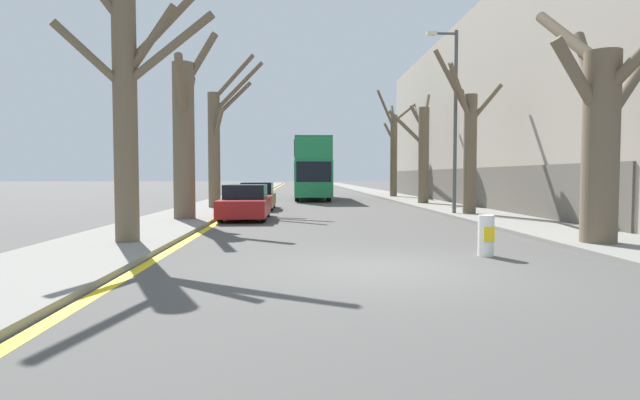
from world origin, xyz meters
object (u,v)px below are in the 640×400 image
(street_tree_right_1, at_px, (468,141))
(double_decker_bus, at_px, (312,166))
(street_tree_left_2, at_px, (217,141))
(traffic_bollard, at_px, (486,235))
(street_tree_left_0, at_px, (128,101))
(lamp_post, at_px, (453,113))
(street_tree_right_0, at_px, (599,129))
(street_tree_left_1, at_px, (185,135))
(street_tree_right_3, at_px, (394,149))
(street_tree_right_2, at_px, (423,150))
(parked_car_1, at_px, (257,197))
(parked_car_0, at_px, (245,203))

(street_tree_right_1, distance_m, double_decker_bus, 17.29)
(street_tree_left_2, height_order, traffic_bollard, street_tree_left_2)
(street_tree_left_0, relative_size, lamp_post, 0.94)
(street_tree_left_2, xyz_separation_m, street_tree_right_0, (11.77, -14.21, -0.64))
(street_tree_left_1, xyz_separation_m, traffic_bollard, (8.56, -8.70, -2.91))
(street_tree_right_0, xyz_separation_m, traffic_bollard, (-3.38, -1.37, -2.51))
(street_tree_left_0, relative_size, street_tree_right_0, 1.16)
(street_tree_left_1, bearing_deg, double_decker_bus, 73.38)
(double_decker_bus, distance_m, traffic_bollard, 27.14)
(street_tree_left_1, xyz_separation_m, street_tree_right_3, (12.13, 20.41, 0.54))
(street_tree_left_0, distance_m, street_tree_right_2, 21.17)
(double_decker_bus, height_order, parked_car_1, double_decker_bus)
(street_tree_left_1, relative_size, double_decker_bus, 0.70)
(street_tree_right_0, xyz_separation_m, street_tree_right_2, (0.08, 18.05, 0.38))
(street_tree_left_1, distance_m, double_decker_bus, 18.99)
(street_tree_right_2, xyz_separation_m, parked_car_0, (-9.80, -9.80, -2.68))
(street_tree_left_2, height_order, street_tree_right_3, street_tree_right_3)
(street_tree_left_2, height_order, lamp_post, lamp_post)
(street_tree_left_2, distance_m, lamp_post, 12.01)
(street_tree_left_2, height_order, parked_car_0, street_tree_left_2)
(street_tree_left_2, xyz_separation_m, street_tree_right_1, (11.73, -4.71, -0.31))
(street_tree_left_2, bearing_deg, parked_car_0, -71.00)
(street_tree_left_1, height_order, traffic_bollard, street_tree_left_1)
(double_decker_bus, bearing_deg, street_tree_right_1, -68.00)
(traffic_bollard, bearing_deg, street_tree_right_0, 22.03)
(parked_car_0, xyz_separation_m, parked_car_1, (-0.00, 6.16, -0.00))
(street_tree_right_2, height_order, lamp_post, lamp_post)
(street_tree_left_2, relative_size, traffic_bollard, 8.64)
(double_decker_bus, bearing_deg, street_tree_right_0, -75.68)
(street_tree_left_0, xyz_separation_m, parked_car_0, (2.10, 7.71, -2.98))
(street_tree_left_1, relative_size, street_tree_right_3, 0.88)
(street_tree_left_0, xyz_separation_m, street_tree_right_2, (11.90, 17.51, -0.30))
(street_tree_right_1, relative_size, parked_car_0, 1.70)
(street_tree_right_3, bearing_deg, street_tree_right_1, -90.73)
(lamp_post, bearing_deg, street_tree_left_1, -167.97)
(street_tree_left_0, bearing_deg, parked_car_1, 81.38)
(street_tree_right_3, distance_m, double_decker_bus, 7.20)
(street_tree_left_0, xyz_separation_m, double_decker_bus, (5.31, 24.97, -1.15))
(street_tree_left_2, xyz_separation_m, street_tree_right_3, (11.96, 13.53, 0.30))
(street_tree_left_2, distance_m, street_tree_right_0, 18.46)
(lamp_post, relative_size, traffic_bollard, 8.95)
(street_tree_right_0, height_order, parked_car_1, street_tree_right_0)
(lamp_post, bearing_deg, parked_car_0, -170.70)
(street_tree_left_0, relative_size, street_tree_right_3, 0.91)
(street_tree_left_2, distance_m, street_tree_right_2, 12.46)
(street_tree_left_1, height_order, street_tree_left_2, street_tree_left_2)
(street_tree_left_2, bearing_deg, traffic_bollard, -61.70)
(double_decker_bus, xyz_separation_m, lamp_post, (5.85, -15.78, 2.05))
(parked_car_0, xyz_separation_m, lamp_post, (9.06, 1.48, 3.88))
(street_tree_right_2, bearing_deg, street_tree_right_0, -90.26)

